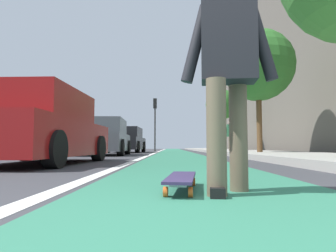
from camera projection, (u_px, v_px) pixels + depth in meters
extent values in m
plane|color=#38383D|center=(179.00, 156.00, 10.83)|extent=(80.00, 80.00, 0.00)
cube|color=#2D7256|center=(174.00, 151.00, 24.79)|extent=(56.00, 2.02, 0.00)
cube|color=silver|center=(158.00, 152.00, 20.81)|extent=(52.00, 0.16, 0.01)
cube|color=#9E9B93|center=(229.00, 151.00, 18.78)|extent=(52.00, 3.20, 0.15)
cube|color=#635B51|center=(256.00, 65.00, 23.20)|extent=(40.00, 1.20, 13.43)
cylinder|color=orange|center=(174.00, 182.00, 2.62)|extent=(0.07, 0.04, 0.07)
cylinder|color=orange|center=(193.00, 182.00, 2.60)|extent=(0.07, 0.04, 0.07)
cylinder|color=orange|center=(166.00, 192.00, 2.03)|extent=(0.07, 0.04, 0.07)
cylinder|color=orange|center=(191.00, 192.00, 2.01)|extent=(0.07, 0.04, 0.07)
cube|color=silver|center=(184.00, 176.00, 2.62)|extent=(0.07, 0.13, 0.02)
cube|color=silver|center=(178.00, 185.00, 2.02)|extent=(0.07, 0.13, 0.02)
cube|color=#33284C|center=(181.00, 177.00, 2.32)|extent=(0.86, 0.29, 0.02)
cylinder|color=brown|center=(216.00, 137.00, 2.08)|extent=(0.14, 0.14, 0.82)
cylinder|color=brown|center=(238.00, 138.00, 2.32)|extent=(0.14, 0.14, 0.82)
cube|color=black|center=(217.00, 191.00, 2.06)|extent=(0.27, 0.13, 0.07)
cube|color=black|center=(228.00, 43.00, 2.24)|extent=(0.28, 0.42, 0.60)
cylinder|color=black|center=(196.00, 44.00, 2.27)|extent=(0.11, 0.24, 0.60)
cylinder|color=black|center=(261.00, 41.00, 2.21)|extent=(0.11, 0.24, 0.60)
cube|color=maroon|center=(37.00, 138.00, 6.01)|extent=(4.16, 2.01, 0.70)
cube|color=maroon|center=(35.00, 105.00, 5.90)|extent=(2.31, 1.80, 0.60)
cube|color=#4C606B|center=(58.00, 112.00, 7.03)|extent=(0.09, 1.66, 0.51)
cylinder|color=black|center=(26.00, 148.00, 7.30)|extent=(0.61, 0.24, 0.61)
cylinder|color=black|center=(98.00, 148.00, 7.23)|extent=(0.61, 0.24, 0.61)
cylinder|color=black|center=(54.00, 149.00, 4.69)|extent=(0.61, 0.24, 0.61)
cube|color=#4C5156|center=(105.00, 142.00, 12.27)|extent=(4.14, 1.87, 0.70)
cube|color=#4C5156|center=(104.00, 126.00, 12.16)|extent=(2.31, 1.66, 0.60)
cube|color=#4C606B|center=(109.00, 128.00, 13.28)|extent=(0.10, 1.50, 0.51)
cylinder|color=black|center=(92.00, 147.00, 13.49)|extent=(0.64, 0.25, 0.63)
cylinder|color=black|center=(128.00, 147.00, 13.54)|extent=(0.64, 0.25, 0.63)
cylinder|color=black|center=(77.00, 148.00, 10.97)|extent=(0.64, 0.25, 0.63)
cylinder|color=black|center=(121.00, 148.00, 11.02)|extent=(0.64, 0.25, 0.63)
cube|color=black|center=(127.00, 143.00, 18.06)|extent=(4.64, 1.90, 0.70)
cube|color=black|center=(126.00, 133.00, 17.96)|extent=(2.57, 1.70, 0.60)
cube|color=#4C606B|center=(130.00, 133.00, 19.22)|extent=(0.08, 1.57, 0.51)
cylinder|color=black|center=(118.00, 147.00, 19.49)|extent=(0.68, 0.24, 0.68)
cylinder|color=black|center=(143.00, 147.00, 19.44)|extent=(0.68, 0.24, 0.68)
cylinder|color=black|center=(107.00, 147.00, 16.66)|extent=(0.68, 0.24, 0.68)
cylinder|color=black|center=(137.00, 147.00, 16.60)|extent=(0.68, 0.24, 0.68)
cylinder|color=#2D2D2D|center=(155.00, 130.00, 23.98)|extent=(0.12, 0.12, 3.44)
cube|color=black|center=(155.00, 103.00, 24.13)|extent=(0.24, 0.28, 0.80)
sphere|color=red|center=(155.00, 100.00, 24.28)|extent=(0.16, 0.16, 0.16)
sphere|color=#392907|center=(155.00, 104.00, 24.26)|extent=(0.16, 0.16, 0.16)
sphere|color=black|center=(155.00, 107.00, 24.24)|extent=(0.16, 0.16, 0.16)
cylinder|color=brown|center=(259.00, 123.00, 11.08)|extent=(0.20, 0.20, 2.46)
sphere|color=#2D6B28|center=(258.00, 65.00, 11.23)|extent=(2.69, 2.69, 2.69)
cylinder|color=brown|center=(221.00, 134.00, 19.38)|extent=(0.28, 0.28, 2.40)
sphere|color=#2D6B28|center=(221.00, 104.00, 19.51)|extent=(2.01, 2.01, 2.01)
cylinder|color=brown|center=(233.00, 145.00, 15.36)|extent=(0.15, 0.15, 0.86)
cylinder|color=brown|center=(230.00, 145.00, 15.09)|extent=(0.15, 0.15, 0.86)
cube|color=black|center=(233.00, 153.00, 15.34)|extent=(0.27, 0.10, 0.07)
cube|color=#33724C|center=(231.00, 131.00, 15.29)|extent=(0.25, 0.42, 0.63)
cylinder|color=#33724C|center=(236.00, 131.00, 15.29)|extent=(0.09, 0.25, 0.63)
cylinder|color=#33724C|center=(226.00, 131.00, 15.29)|extent=(0.09, 0.25, 0.63)
sphere|color=tan|center=(231.00, 122.00, 15.32)|extent=(0.23, 0.23, 0.23)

